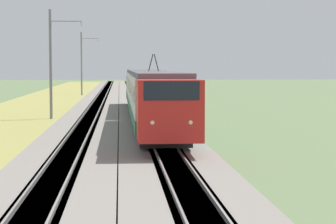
{
  "coord_description": "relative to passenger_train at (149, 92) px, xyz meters",
  "views": [
    {
      "loc": [
        -3.26,
        -2.31,
        4.22
      ],
      "look_at": [
        25.58,
        -4.45,
        2.19
      ],
      "focal_mm": 70.0,
      "sensor_mm": 36.0,
      "label": 1
    }
  ],
  "objects": [
    {
      "name": "catenary_mast_mid",
      "position": [
        3.38,
        7.4,
        2.11
      ],
      "size": [
        0.22,
        2.56,
        8.59
      ],
      "color": "slate",
      "rests_on": "ground"
    },
    {
      "name": "ballast_adjacent",
      "position": [
        5.29,
        -0.0,
        -2.18
      ],
      "size": [
        240.0,
        4.4,
        0.3
      ],
      "color": "gray",
      "rests_on": "ground"
    },
    {
      "name": "ballast_main",
      "position": [
        5.29,
        4.45,
        -2.18
      ],
      "size": [
        240.0,
        4.4,
        0.3
      ],
      "color": "gray",
      "rests_on": "ground"
    },
    {
      "name": "track_main",
      "position": [
        5.29,
        4.45,
        -2.17
      ],
      "size": [
        240.0,
        1.57,
        0.45
      ],
      "color": "#4C4238",
      "rests_on": "ground"
    },
    {
      "name": "grass_verge",
      "position": [
        5.29,
        9.94,
        -2.27
      ],
      "size": [
        240.0,
        10.81,
        0.12
      ],
      "color": "#99934C",
      "rests_on": "ground"
    },
    {
      "name": "catenary_mast_far",
      "position": [
        45.0,
        7.4,
        2.32
      ],
      "size": [
        0.22,
        2.56,
        9.01
      ],
      "color": "slate",
      "rests_on": "ground"
    },
    {
      "name": "track_adjacent",
      "position": [
        5.29,
        -0.0,
        -2.17
      ],
      "size": [
        240.0,
        1.57,
        0.45
      ],
      "color": "#4C4238",
      "rests_on": "ground"
    },
    {
      "name": "passenger_train",
      "position": [
        0.0,
        0.0,
        0.0
      ],
      "size": [
        41.7,
        2.91,
        4.98
      ],
      "rotation": [
        0.0,
        0.0,
        3.14
      ],
      "color": "red",
      "rests_on": "ground"
    }
  ]
}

